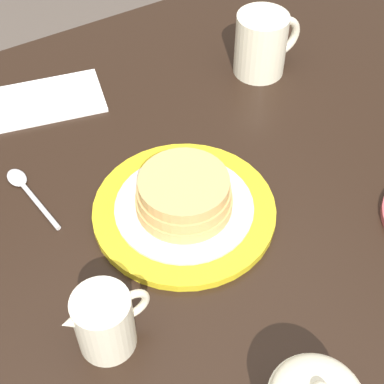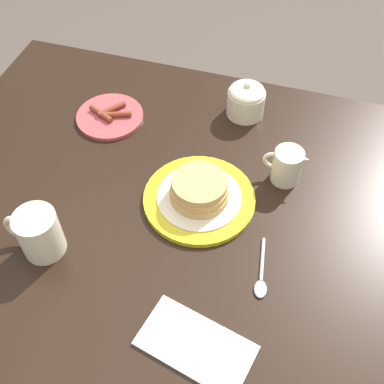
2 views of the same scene
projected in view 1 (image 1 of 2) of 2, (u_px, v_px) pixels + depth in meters
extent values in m
cube|color=black|center=(181.00, 208.00, 0.80)|extent=(1.26, 0.91, 0.03)
cube|color=black|center=(299.00, 114.00, 1.51)|extent=(0.07, 0.07, 0.73)
cylinder|color=gold|center=(184.00, 211.00, 0.77)|extent=(0.24, 0.24, 0.01)
cylinder|color=beige|center=(184.00, 207.00, 0.77)|extent=(0.18, 0.18, 0.00)
cylinder|color=tan|center=(184.00, 202.00, 0.76)|extent=(0.13, 0.13, 0.02)
cylinder|color=tan|center=(184.00, 193.00, 0.75)|extent=(0.12, 0.12, 0.02)
cylinder|color=tan|center=(184.00, 185.00, 0.73)|extent=(0.12, 0.12, 0.02)
cylinder|color=beige|center=(261.00, 44.00, 0.94)|extent=(0.08, 0.08, 0.10)
torus|color=beige|center=(282.00, 37.00, 0.96)|extent=(0.07, 0.01, 0.07)
cylinder|color=#472819|center=(263.00, 21.00, 0.91)|extent=(0.07, 0.07, 0.00)
cylinder|color=beige|center=(104.00, 322.00, 0.63)|extent=(0.06, 0.06, 0.08)
cone|color=beige|center=(75.00, 321.00, 0.59)|extent=(0.04, 0.03, 0.04)
torus|color=beige|center=(131.00, 305.00, 0.63)|extent=(0.05, 0.01, 0.05)
cube|color=white|center=(39.00, 102.00, 0.92)|extent=(0.22, 0.15, 0.01)
cylinder|color=silver|center=(40.00, 206.00, 0.78)|extent=(0.02, 0.10, 0.01)
ellipsoid|color=silver|center=(17.00, 178.00, 0.82)|extent=(0.03, 0.04, 0.01)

